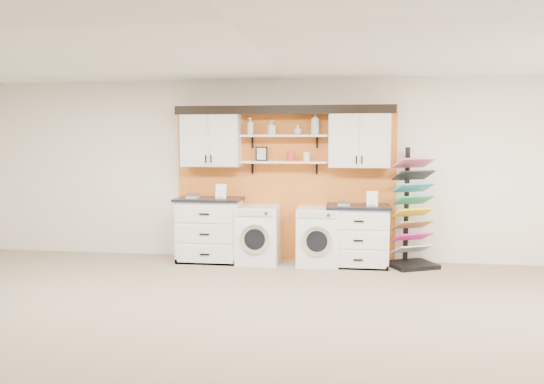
# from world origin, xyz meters

# --- Properties ---
(floor) EXTENTS (10.00, 10.00, 0.00)m
(floor) POSITION_xyz_m (0.00, 0.00, 0.00)
(floor) COLOR gray
(floor) RESTS_ON ground
(ceiling) EXTENTS (10.00, 10.00, 0.00)m
(ceiling) POSITION_xyz_m (0.00, 0.00, 2.80)
(ceiling) COLOR white
(ceiling) RESTS_ON wall_back
(wall_back) EXTENTS (10.00, 0.00, 10.00)m
(wall_back) POSITION_xyz_m (0.00, 4.00, 1.40)
(wall_back) COLOR silver
(wall_back) RESTS_ON floor
(accent_panel) EXTENTS (3.40, 0.07, 2.40)m
(accent_panel) POSITION_xyz_m (0.00, 3.96, 1.20)
(accent_panel) COLOR orange
(accent_panel) RESTS_ON wall_back
(upper_cabinet_left) EXTENTS (0.90, 0.35, 0.84)m
(upper_cabinet_left) POSITION_xyz_m (-1.13, 3.79, 1.88)
(upper_cabinet_left) COLOR silver
(upper_cabinet_left) RESTS_ON wall_back
(upper_cabinet_right) EXTENTS (0.90, 0.35, 0.84)m
(upper_cabinet_right) POSITION_xyz_m (1.13, 3.79, 1.88)
(upper_cabinet_right) COLOR silver
(upper_cabinet_right) RESTS_ON wall_back
(shelf_lower) EXTENTS (1.32, 0.28, 0.03)m
(shelf_lower) POSITION_xyz_m (0.00, 3.80, 1.53)
(shelf_lower) COLOR silver
(shelf_lower) RESTS_ON wall_back
(shelf_upper) EXTENTS (1.32, 0.28, 0.03)m
(shelf_upper) POSITION_xyz_m (0.00, 3.80, 1.93)
(shelf_upper) COLOR silver
(shelf_upper) RESTS_ON wall_back
(crown_molding) EXTENTS (3.30, 0.41, 0.13)m
(crown_molding) POSITION_xyz_m (0.00, 3.81, 2.33)
(crown_molding) COLOR black
(crown_molding) RESTS_ON wall_back
(picture_frame) EXTENTS (0.18, 0.02, 0.22)m
(picture_frame) POSITION_xyz_m (-0.35, 3.85, 1.66)
(picture_frame) COLOR black
(picture_frame) RESTS_ON shelf_lower
(canister_red) EXTENTS (0.11, 0.11, 0.16)m
(canister_red) POSITION_xyz_m (0.10, 3.80, 1.62)
(canister_red) COLOR red
(canister_red) RESTS_ON shelf_lower
(canister_cream) EXTENTS (0.10, 0.10, 0.14)m
(canister_cream) POSITION_xyz_m (0.35, 3.80, 1.61)
(canister_cream) COLOR silver
(canister_cream) RESTS_ON shelf_lower
(base_cabinet_left) EXTENTS (1.01, 0.66, 0.98)m
(base_cabinet_left) POSITION_xyz_m (-1.13, 3.64, 0.49)
(base_cabinet_left) COLOR silver
(base_cabinet_left) RESTS_ON floor
(base_cabinet_right) EXTENTS (0.93, 0.66, 0.91)m
(base_cabinet_right) POSITION_xyz_m (1.13, 3.64, 0.45)
(base_cabinet_right) COLOR silver
(base_cabinet_right) RESTS_ON floor
(washer) EXTENTS (0.62, 0.71, 0.87)m
(washer) POSITION_xyz_m (-0.37, 3.64, 0.44)
(washer) COLOR white
(washer) RESTS_ON floor
(dryer) EXTENTS (0.62, 0.71, 0.86)m
(dryer) POSITION_xyz_m (0.54, 3.64, 0.43)
(dryer) COLOR white
(dryer) RESTS_ON floor
(sample_rack) EXTENTS (0.80, 0.75, 1.76)m
(sample_rack) POSITION_xyz_m (1.91, 3.68, 0.55)
(sample_rack) COLOR black
(sample_rack) RESTS_ON floor
(soap_bottle_a) EXTENTS (0.13, 0.13, 0.26)m
(soap_bottle_a) POSITION_xyz_m (-0.51, 3.80, 2.07)
(soap_bottle_a) COLOR silver
(soap_bottle_a) RESTS_ON shelf_upper
(soap_bottle_b) EXTENTS (0.13, 0.13, 0.22)m
(soap_bottle_b) POSITION_xyz_m (-0.19, 3.80, 2.05)
(soap_bottle_b) COLOR silver
(soap_bottle_b) RESTS_ON shelf_upper
(soap_bottle_c) EXTENTS (0.14, 0.14, 0.15)m
(soap_bottle_c) POSITION_xyz_m (0.21, 3.80, 2.02)
(soap_bottle_c) COLOR silver
(soap_bottle_c) RESTS_ON shelf_upper
(soap_bottle_d) EXTENTS (0.14, 0.15, 0.34)m
(soap_bottle_d) POSITION_xyz_m (0.47, 3.80, 2.12)
(soap_bottle_d) COLOR silver
(soap_bottle_d) RESTS_ON shelf_upper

